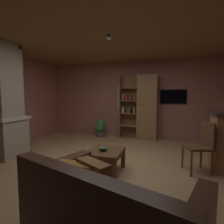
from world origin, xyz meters
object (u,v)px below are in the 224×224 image
at_px(leather_couch, 107,219).
at_px(coffee_table, 105,155).
at_px(dining_chair, 202,143).
at_px(table_book_1, 103,149).
at_px(wall_mounted_tv, 173,97).
at_px(bookshelf_cabinet, 144,107).
at_px(table_book_2, 103,148).
at_px(potted_floor_plant, 100,128).
at_px(table_book_0, 105,149).
at_px(stone_fireplace, 1,106).

bearing_deg(leather_couch, coffee_table, 110.29).
relative_size(coffee_table, dining_chair, 0.74).
bearing_deg(leather_couch, table_book_1, 112.00).
xyz_separation_m(coffee_table, wall_mounted_tv, (1.21, 2.99, 1.05)).
height_order(bookshelf_cabinet, leather_couch, bookshelf_cabinet).
bearing_deg(table_book_1, table_book_2, -61.87).
bearing_deg(potted_floor_plant, bookshelf_cabinet, 5.50).
relative_size(table_book_0, table_book_1, 0.94).
bearing_deg(wall_mounted_tv, bookshelf_cabinet, -166.29).
xyz_separation_m(bookshelf_cabinet, table_book_1, (-0.38, -2.83, -0.58)).
bearing_deg(table_book_1, potted_floor_plant, 112.19).
distance_m(table_book_1, dining_chair, 1.79).
relative_size(stone_fireplace, table_book_1, 23.42).
xyz_separation_m(stone_fireplace, table_book_1, (2.51, -0.14, -0.71)).
bearing_deg(leather_couch, bookshelf_cabinet, 93.10).
relative_size(leather_couch, table_book_0, 16.89).
relative_size(dining_chair, wall_mounted_tv, 1.16).
distance_m(dining_chair, potted_floor_plant, 3.51).
distance_m(leather_couch, coffee_table, 1.66).
bearing_deg(table_book_0, dining_chair, 15.87).
height_order(stone_fireplace, leather_couch, stone_fireplace).
bearing_deg(potted_floor_plant, leather_couch, -67.88).
distance_m(leather_couch, potted_floor_plant, 4.53).
relative_size(bookshelf_cabinet, wall_mounted_tv, 2.58).
bearing_deg(table_book_2, wall_mounted_tv, 68.22).
relative_size(bookshelf_cabinet, potted_floor_plant, 3.33).
distance_m(leather_couch, wall_mounted_tv, 4.72).
xyz_separation_m(coffee_table, table_book_0, (-0.02, 0.04, 0.10)).
distance_m(stone_fireplace, wall_mounted_tv, 4.75).
bearing_deg(stone_fireplace, table_book_2, -3.71).
relative_size(coffee_table, potted_floor_plant, 1.10).
distance_m(bookshelf_cabinet, coffee_table, 2.89).
distance_m(table_book_0, table_book_2, 0.13).
xyz_separation_m(dining_chair, wall_mounted_tv, (-0.45, 2.47, 0.84)).
xyz_separation_m(stone_fireplace, leather_couch, (3.12, -1.65, -0.85)).
bearing_deg(leather_couch, table_book_2, 111.87).
relative_size(stone_fireplace, potted_floor_plant, 4.14).
bearing_deg(table_book_2, table_book_0, 91.21).
xyz_separation_m(coffee_table, dining_chair, (1.66, 0.52, 0.21)).
relative_size(stone_fireplace, bookshelf_cabinet, 1.25).
distance_m(stone_fireplace, dining_chair, 4.27).
xyz_separation_m(table_book_0, table_book_2, (0.00, -0.12, 0.04)).
bearing_deg(potted_floor_plant, dining_chair, -37.20).
xyz_separation_m(leather_couch, potted_floor_plant, (-1.71, 4.20, 0.00)).
height_order(table_book_1, dining_chair, dining_chair).
relative_size(coffee_table, table_book_0, 6.63).
height_order(leather_couch, table_book_2, leather_couch).
height_order(bookshelf_cabinet, potted_floor_plant, bookshelf_cabinet).
xyz_separation_m(table_book_0, dining_chair, (1.68, 0.48, 0.11)).
distance_m(stone_fireplace, coffee_table, 2.68).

